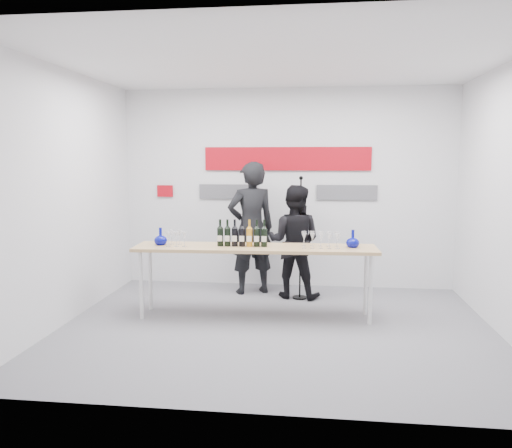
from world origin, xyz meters
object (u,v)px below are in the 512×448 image
object	(u,v)px
presenter_right	(294,242)
mic_stand	(300,262)
tasting_table	(255,252)
presenter_left	(251,228)

from	to	relation	value
presenter_right	mic_stand	distance (m)	0.30
tasting_table	presenter_right	bearing A→B (deg)	63.34
presenter_left	tasting_table	bearing A→B (deg)	75.35
mic_stand	tasting_table	bearing A→B (deg)	-119.31
presenter_left	mic_stand	distance (m)	0.87
tasting_table	presenter_left	bearing A→B (deg)	97.39
mic_stand	presenter_left	bearing A→B (deg)	164.10
tasting_table	mic_stand	size ratio (longest dim) A/B	1.73
presenter_right	presenter_left	bearing A→B (deg)	-2.76
presenter_left	presenter_right	world-z (taller)	presenter_left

